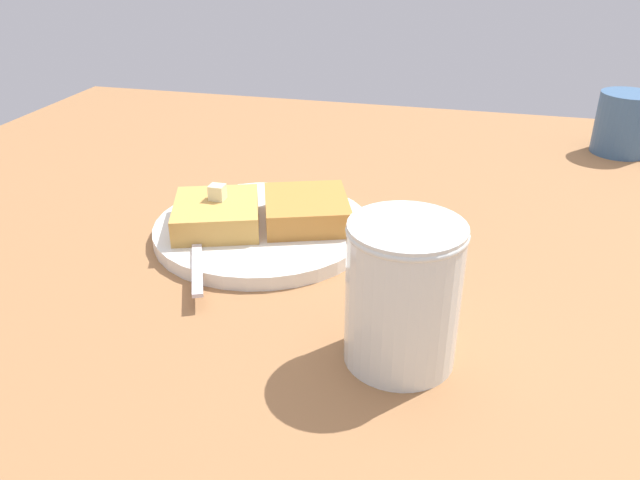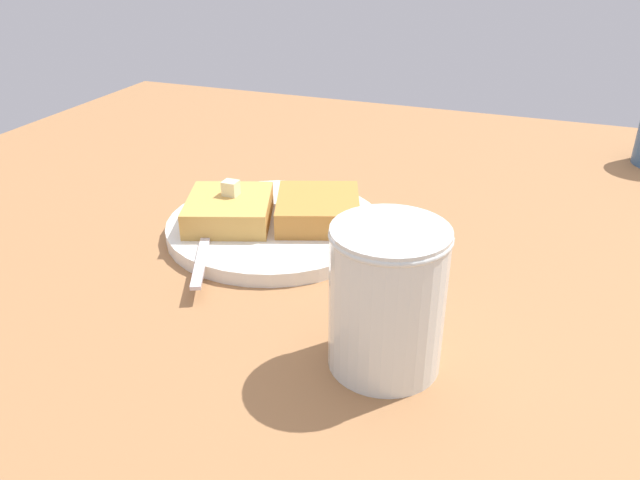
% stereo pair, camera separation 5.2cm
% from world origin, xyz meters
% --- Properties ---
extents(table_surface, '(1.08, 1.08, 0.03)m').
position_xyz_m(table_surface, '(0.00, 0.00, 0.01)').
color(table_surface, '#98673F').
rests_on(table_surface, ground).
extents(plate, '(0.22, 0.22, 0.01)m').
position_xyz_m(plate, '(-0.02, 0.02, 0.04)').
color(plate, silver).
rests_on(plate, table_surface).
extents(toast_slice_left, '(0.11, 0.11, 0.03)m').
position_xyz_m(toast_slice_left, '(-0.06, 0.00, 0.05)').
color(toast_slice_left, gold).
rests_on(toast_slice_left, plate).
extents(toast_slice_middle, '(0.11, 0.11, 0.03)m').
position_xyz_m(toast_slice_middle, '(0.02, 0.03, 0.05)').
color(toast_slice_middle, '#BB7B35').
rests_on(toast_slice_middle, plate).
extents(butter_pat_primary, '(0.01, 0.01, 0.01)m').
position_xyz_m(butter_pat_primary, '(-0.06, 0.01, 0.07)').
color(butter_pat_primary, beige).
rests_on(butter_pat_primary, toast_slice_left).
extents(fork, '(0.08, 0.15, 0.00)m').
position_xyz_m(fork, '(-0.07, -0.05, 0.04)').
color(fork, silver).
rests_on(fork, plate).
extents(syrup_jar, '(0.08, 0.08, 0.11)m').
position_xyz_m(syrup_jar, '(0.14, -0.15, 0.08)').
color(syrup_jar, '#341705').
rests_on(syrup_jar, table_surface).
extents(coffee_mug, '(0.10, 0.07, 0.08)m').
position_xyz_m(coffee_mug, '(0.37, 0.38, 0.07)').
color(coffee_mug, '#3C6089').
rests_on(coffee_mug, table_surface).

